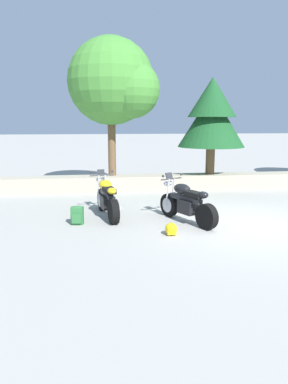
% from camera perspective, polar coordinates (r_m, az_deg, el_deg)
% --- Properties ---
extents(ground_plane, '(120.00, 120.00, 0.00)m').
position_cam_1_polar(ground_plane, '(9.29, 16.68, -5.01)').
color(ground_plane, '#A3A099').
extents(stone_wall, '(36.00, 0.80, 0.55)m').
position_cam_1_polar(stone_wall, '(13.65, 8.78, 1.65)').
color(stone_wall, '#A89E89').
rests_on(stone_wall, ground).
extents(motorcycle_yellow_near_left, '(0.80, 2.05, 1.18)m').
position_cam_1_polar(motorcycle_yellow_near_left, '(9.61, -5.90, -1.06)').
color(motorcycle_yellow_near_left, black).
rests_on(motorcycle_yellow_near_left, ground).
extents(motorcycle_black_centre, '(1.14, 1.91, 1.18)m').
position_cam_1_polar(motorcycle_black_centre, '(9.09, 6.71, -1.80)').
color(motorcycle_black_centre, black).
rests_on(motorcycle_black_centre, ground).
extents(rider_backpack, '(0.32, 0.28, 0.47)m').
position_cam_1_polar(rider_backpack, '(9.04, -10.56, -3.58)').
color(rider_backpack, '#2D6B38').
rests_on(rider_backpack, ground).
extents(rider_helmet, '(0.28, 0.28, 0.28)m').
position_cam_1_polar(rider_helmet, '(8.13, 4.34, -5.89)').
color(rider_helmet, yellow).
rests_on(rider_helmet, ground).
extents(leafy_tree_far_left, '(3.18, 3.03, 4.83)m').
position_cam_1_polar(leafy_tree_far_left, '(13.10, -4.60, 16.79)').
color(leafy_tree_far_left, brown).
rests_on(leafy_tree_far_left, stone_wall).
extents(pine_tree_mid_left, '(2.46, 2.46, 3.52)m').
position_cam_1_polar(pine_tree_mid_left, '(13.65, 10.70, 12.05)').
color(pine_tree_mid_left, brown).
rests_on(pine_tree_mid_left, stone_wall).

